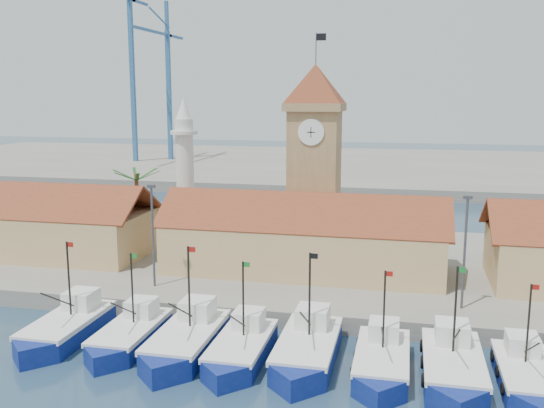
% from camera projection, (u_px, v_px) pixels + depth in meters
% --- Properties ---
extents(ground, '(400.00, 400.00, 0.00)m').
position_uv_depth(ground, '(252.00, 376.00, 39.63)').
color(ground, '#1A3547').
rests_on(ground, ground).
extents(quay, '(140.00, 32.00, 1.50)m').
position_uv_depth(quay, '(310.00, 265.00, 62.54)').
color(quay, gray).
rests_on(quay, ground).
extents(terminal, '(240.00, 80.00, 2.00)m').
position_uv_depth(terminal, '(367.00, 167.00, 145.05)').
color(terminal, gray).
rests_on(terminal, ground).
extents(boat_0, '(3.76, 10.29, 7.79)m').
position_uv_depth(boat_0, '(65.00, 330.00, 45.30)').
color(boat_0, navy).
rests_on(boat_0, ground).
extents(boat_1, '(3.47, 9.51, 7.20)m').
position_uv_depth(boat_1, '(129.00, 337.00, 44.16)').
color(boat_1, navy).
rests_on(boat_1, ground).
extents(boat_2, '(3.89, 10.66, 8.07)m').
position_uv_depth(boat_2, '(185.00, 343.00, 42.87)').
color(boat_2, navy).
rests_on(boat_2, ground).
extents(boat_3, '(3.51, 9.61, 7.27)m').
position_uv_depth(boat_3, '(240.00, 351.00, 41.72)').
color(boat_3, navy).
rests_on(boat_3, ground).
extents(boat_4, '(3.86, 10.58, 8.00)m').
position_uv_depth(boat_4, '(307.00, 352.00, 41.34)').
color(boat_4, navy).
rests_on(boat_4, ground).
extents(boat_5, '(3.48, 9.54, 7.22)m').
position_uv_depth(boat_5, '(382.00, 364.00, 39.72)').
color(boat_5, navy).
rests_on(boat_5, ground).
extents(boat_6, '(3.77, 10.34, 7.82)m').
position_uv_depth(boat_6, '(453.00, 370.00, 38.71)').
color(boat_6, navy).
rests_on(boat_6, ground).
extents(boat_7, '(3.37, 9.23, 6.99)m').
position_uv_depth(boat_7, '(527.00, 379.00, 37.66)').
color(boat_7, navy).
rests_on(boat_7, ground).
extents(hall_left, '(31.20, 10.13, 7.61)m').
position_uv_depth(hall_left, '(11.00, 228.00, 65.03)').
color(hall_left, tan).
rests_on(hall_left, quay).
extents(hall_center, '(27.04, 10.13, 7.61)m').
position_uv_depth(hall_center, '(304.00, 244.00, 58.12)').
color(hall_center, tan).
rests_on(hall_center, quay).
extents(clock_tower, '(5.80, 5.80, 22.70)m').
position_uv_depth(clock_tower, '(315.00, 155.00, 62.45)').
color(clock_tower, tan).
rests_on(clock_tower, quay).
extents(minaret, '(3.00, 3.00, 16.30)m').
position_uv_depth(minaret, '(185.00, 171.00, 68.02)').
color(minaret, silver).
rests_on(minaret, quay).
extents(palm_tree, '(5.60, 5.03, 8.39)m').
position_uv_depth(palm_tree, '(137.00, 202.00, 67.80)').
color(palm_tree, brown).
rests_on(palm_tree, quay).
extents(lamp_posts, '(80.70, 0.25, 9.03)m').
position_uv_depth(lamp_posts, '(294.00, 238.00, 49.89)').
color(lamp_posts, '#3F3F44').
rests_on(lamp_posts, quay).
extents(crane_blue_far, '(1.00, 34.89, 46.35)m').
position_uv_depth(crane_blue_far, '(128.00, 53.00, 143.15)').
color(crane_blue_far, '#306295').
rests_on(crane_blue_far, terminal).
extents(crane_blue_near, '(1.00, 30.19, 38.52)m').
position_uv_depth(crane_blue_near, '(167.00, 74.00, 148.73)').
color(crane_blue_near, '#306295').
rests_on(crane_blue_near, terminal).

